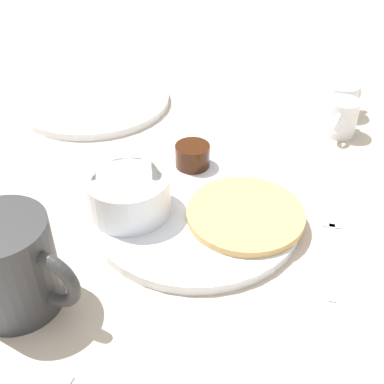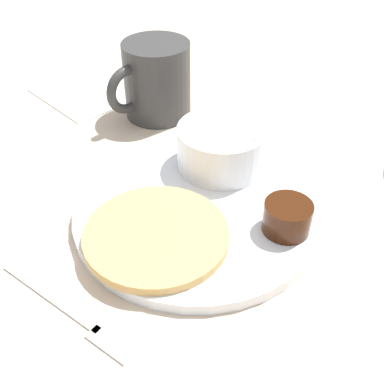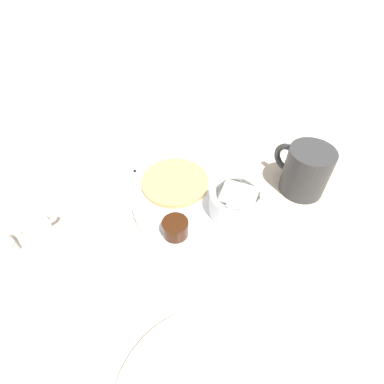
% 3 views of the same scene
% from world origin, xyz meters
% --- Properties ---
extents(ground_plane, '(4.00, 4.00, 0.00)m').
position_xyz_m(ground_plane, '(0.00, 0.00, 0.00)').
color(ground_plane, '#C6B299').
extents(plate, '(0.25, 0.25, 0.01)m').
position_xyz_m(plate, '(0.00, 0.00, 0.01)').
color(plate, white).
rests_on(plate, ground_plane).
extents(pancake_stack, '(0.13, 0.13, 0.01)m').
position_xyz_m(pancake_stack, '(0.00, -0.06, 0.02)').
color(pancake_stack, tan).
rests_on(pancake_stack, plate).
extents(bowl, '(0.10, 0.10, 0.05)m').
position_xyz_m(bowl, '(-0.02, 0.07, 0.04)').
color(bowl, white).
rests_on(bowl, plate).
extents(syrup_cup, '(0.05, 0.05, 0.03)m').
position_xyz_m(syrup_cup, '(0.09, 0.03, 0.03)').
color(syrup_cup, '#38190A').
rests_on(syrup_cup, plate).
extents(butter_ramekin, '(0.04, 0.04, 0.04)m').
position_xyz_m(butter_ramekin, '(-0.02, 0.09, 0.03)').
color(butter_ramekin, white).
rests_on(butter_ramekin, plate).
extents(coffee_mug, '(0.09, 0.12, 0.10)m').
position_xyz_m(coffee_mug, '(-0.17, 0.13, 0.05)').
color(coffee_mug, '#333333').
rests_on(coffee_mug, ground_plane).
extents(fork, '(0.15, 0.02, 0.00)m').
position_xyz_m(fork, '(0.01, -0.16, 0.00)').
color(fork, silver).
rests_on(fork, ground_plane).
extents(napkin, '(0.14, 0.12, 0.00)m').
position_xyz_m(napkin, '(-0.29, 0.10, 0.00)').
color(napkin, white).
rests_on(napkin, ground_plane).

